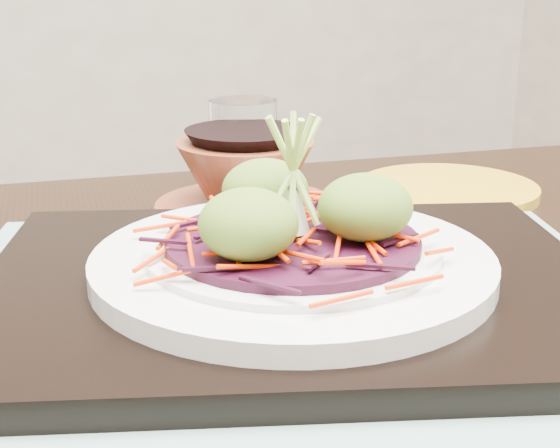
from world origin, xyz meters
name	(u,v)px	position (x,y,z in m)	size (l,w,h in m)	color
dining_table	(327,403)	(0.04, 0.03, 0.62)	(1.25, 0.94, 0.72)	black
placemat	(292,301)	(0.01, 0.02, 0.72)	(0.49, 0.38, 0.00)	gray
serving_tray	(292,286)	(0.01, 0.02, 0.73)	(0.43, 0.32, 0.02)	black
white_plate	(292,261)	(0.01, 0.02, 0.75)	(0.28, 0.28, 0.02)	silver
cabbage_bed	(293,241)	(0.01, 0.02, 0.76)	(0.17, 0.17, 0.01)	#350A1E
carrot_julienne	(293,230)	(0.01, 0.02, 0.77)	(0.21, 0.21, 0.01)	red
guacamole_scoops	(293,207)	(0.01, 0.02, 0.79)	(0.15, 0.13, 0.05)	#5B7924
scallion_garnish	(293,176)	(0.01, 0.02, 0.81)	(0.06, 0.06, 0.10)	#A4D153
water_glass	(243,148)	(0.08, 0.29, 0.77)	(0.07, 0.07, 0.10)	white
terracotta_bowl_set	(246,183)	(0.06, 0.22, 0.75)	(0.20, 0.20, 0.07)	maroon
yellow_plate	(448,189)	(0.28, 0.20, 0.72)	(0.19, 0.19, 0.01)	#C48A15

